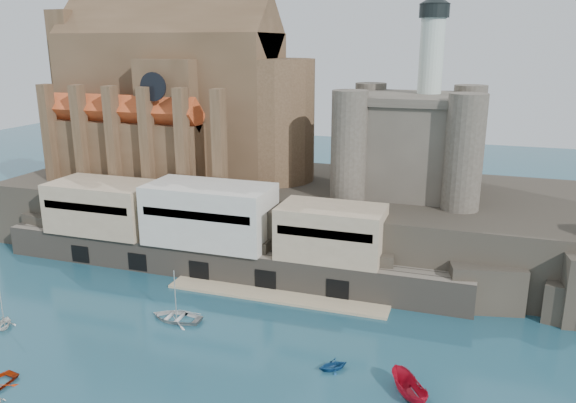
# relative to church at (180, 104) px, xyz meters

# --- Properties ---
(ground) EXTENTS (300.00, 300.00, 0.00)m
(ground) POSITION_rel_church_xyz_m (24.13, -41.85, -22.13)
(ground) COLOR #184050
(ground) RESTS_ON ground
(promontory) EXTENTS (100.00, 36.00, 10.00)m
(promontory) POSITION_rel_church_xyz_m (23.94, -2.48, -17.20)
(promontory) COLOR black
(promontory) RESTS_ON ground
(quay) EXTENTS (70.00, 12.00, 13.05)m
(quay) POSITION_rel_church_xyz_m (13.94, -18.78, -16.06)
(quay) COLOR #665D52
(quay) RESTS_ON ground
(church) EXTENTS (47.00, 25.93, 30.51)m
(church) POSITION_rel_church_xyz_m (0.00, 0.00, 0.00)
(church) COLOR #4E3824
(church) RESTS_ON promontory
(castle_keep) EXTENTS (21.20, 21.20, 29.30)m
(castle_keep) POSITION_rel_church_xyz_m (40.21, -0.78, -3.81)
(castle_keep) COLOR #494339
(castle_keep) RESTS_ON promontory
(boat_4) EXTENTS (3.36, 2.98, 3.32)m
(boat_4) POSITION_rel_church_xyz_m (-1.59, -41.74, -22.13)
(boat_4) COLOR silver
(boat_4) RESTS_ON ground
(boat_5) EXTENTS (2.96, 2.98, 5.59)m
(boat_5) POSITION_rel_church_xyz_m (45.40, -40.29, -22.13)
(boat_5) COLOR #AD0E23
(boat_5) RESTS_ON ground
(boat_6) EXTENTS (1.39, 4.58, 6.38)m
(boat_6) POSITION_rel_church_xyz_m (16.81, -33.62, -22.13)
(boat_6) COLOR beige
(boat_6) RESTS_ON ground
(boat_7) EXTENTS (2.97, 3.11, 3.11)m
(boat_7) POSITION_rel_church_xyz_m (37.49, -38.14, -22.13)
(boat_7) COLOR navy
(boat_7) RESTS_ON ground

